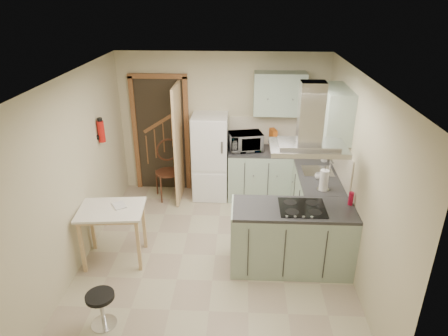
# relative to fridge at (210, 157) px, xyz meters

# --- Properties ---
(floor) EXTENTS (4.20, 4.20, 0.00)m
(floor) POSITION_rel_fridge_xyz_m (0.20, -1.80, -0.75)
(floor) COLOR #B1A889
(floor) RESTS_ON ground
(ceiling) EXTENTS (4.20, 4.20, 0.00)m
(ceiling) POSITION_rel_fridge_xyz_m (0.20, -1.80, 1.75)
(ceiling) COLOR silver
(ceiling) RESTS_ON back_wall
(back_wall) EXTENTS (3.60, 0.00, 3.60)m
(back_wall) POSITION_rel_fridge_xyz_m (0.20, 0.30, 0.50)
(back_wall) COLOR #BFB694
(back_wall) RESTS_ON floor
(left_wall) EXTENTS (0.00, 4.20, 4.20)m
(left_wall) POSITION_rel_fridge_xyz_m (-1.60, -1.80, 0.50)
(left_wall) COLOR #BFB694
(left_wall) RESTS_ON floor
(right_wall) EXTENTS (0.00, 4.20, 4.20)m
(right_wall) POSITION_rel_fridge_xyz_m (2.00, -1.80, 0.50)
(right_wall) COLOR #BFB694
(right_wall) RESTS_ON floor
(doorway) EXTENTS (1.10, 0.12, 2.10)m
(doorway) POSITION_rel_fridge_xyz_m (-0.90, 0.27, 0.30)
(doorway) COLOR brown
(doorway) RESTS_ON floor
(fridge) EXTENTS (0.60, 0.60, 1.50)m
(fridge) POSITION_rel_fridge_xyz_m (0.00, 0.00, 0.00)
(fridge) COLOR white
(fridge) RESTS_ON floor
(counter_back) EXTENTS (1.08, 0.60, 0.90)m
(counter_back) POSITION_rel_fridge_xyz_m (0.86, 0.00, -0.30)
(counter_back) COLOR #9EB2A0
(counter_back) RESTS_ON floor
(counter_right) EXTENTS (0.60, 1.95, 0.90)m
(counter_right) POSITION_rel_fridge_xyz_m (1.70, -0.68, -0.30)
(counter_right) COLOR #9EB2A0
(counter_right) RESTS_ON floor
(splashback) EXTENTS (1.68, 0.02, 0.50)m
(splashback) POSITION_rel_fridge_xyz_m (1.16, 0.29, 0.40)
(splashback) COLOR beige
(splashback) RESTS_ON counter_back
(wall_cabinet_back) EXTENTS (0.85, 0.35, 0.70)m
(wall_cabinet_back) POSITION_rel_fridge_xyz_m (1.15, 0.12, 1.10)
(wall_cabinet_back) COLOR #9EB2A0
(wall_cabinet_back) RESTS_ON back_wall
(wall_cabinet_right) EXTENTS (0.35, 0.90, 0.70)m
(wall_cabinet_right) POSITION_rel_fridge_xyz_m (1.82, -0.95, 1.10)
(wall_cabinet_right) COLOR #9EB2A0
(wall_cabinet_right) RESTS_ON right_wall
(peninsula) EXTENTS (1.55, 0.65, 0.90)m
(peninsula) POSITION_rel_fridge_xyz_m (1.22, -1.98, -0.30)
(peninsula) COLOR #9EB2A0
(peninsula) RESTS_ON floor
(hob) EXTENTS (0.58, 0.50, 0.01)m
(hob) POSITION_rel_fridge_xyz_m (1.32, -1.98, 0.16)
(hob) COLOR black
(hob) RESTS_ON peninsula
(extractor_hood) EXTENTS (0.90, 0.55, 0.10)m
(extractor_hood) POSITION_rel_fridge_xyz_m (1.32, -1.98, 0.97)
(extractor_hood) COLOR silver
(extractor_hood) RESTS_ON ceiling
(sink) EXTENTS (0.45, 0.40, 0.01)m
(sink) POSITION_rel_fridge_xyz_m (1.70, -0.85, 0.16)
(sink) COLOR silver
(sink) RESTS_ON counter_right
(fire_extinguisher) EXTENTS (0.10, 0.10, 0.32)m
(fire_extinguisher) POSITION_rel_fridge_xyz_m (-1.54, -0.90, 0.75)
(fire_extinguisher) COLOR #B2140F
(fire_extinguisher) RESTS_ON left_wall
(drop_leaf_table) EXTENTS (0.90, 0.71, 0.79)m
(drop_leaf_table) POSITION_rel_fridge_xyz_m (-1.16, -1.94, -0.35)
(drop_leaf_table) COLOR tan
(drop_leaf_table) RESTS_ON floor
(bentwood_chair) EXTENTS (0.56, 0.56, 0.96)m
(bentwood_chair) POSITION_rel_fridge_xyz_m (-0.75, -0.10, -0.27)
(bentwood_chair) COLOR #4B2A19
(bentwood_chair) RESTS_ON floor
(stool) EXTENTS (0.38, 0.38, 0.42)m
(stool) POSITION_rel_fridge_xyz_m (-0.96, -3.12, -0.54)
(stool) COLOR black
(stool) RESTS_ON floor
(microwave) EXTENTS (0.62, 0.49, 0.31)m
(microwave) POSITION_rel_fridge_xyz_m (0.60, -0.02, 0.30)
(microwave) COLOR black
(microwave) RESTS_ON counter_back
(kettle) EXTENTS (0.18, 0.18, 0.22)m
(kettle) POSITION_rel_fridge_xyz_m (1.20, 0.03, 0.26)
(kettle) COLOR silver
(kettle) RESTS_ON counter_back
(cereal_box) EXTENTS (0.14, 0.23, 0.32)m
(cereal_box) POSITION_rel_fridge_xyz_m (1.08, 0.14, 0.31)
(cereal_box) COLOR #C15816
(cereal_box) RESTS_ON counter_back
(soap_bottle) EXTENTS (0.10, 0.10, 0.16)m
(soap_bottle) POSITION_rel_fridge_xyz_m (1.87, -0.46, 0.23)
(soap_bottle) COLOR #ACADB8
(soap_bottle) RESTS_ON counter_right
(paper_towel) EXTENTS (0.14, 0.14, 0.30)m
(paper_towel) POSITION_rel_fridge_xyz_m (1.68, -1.45, 0.30)
(paper_towel) COLOR silver
(paper_towel) RESTS_ON counter_right
(cup) EXTENTS (0.13, 0.13, 0.09)m
(cup) POSITION_rel_fridge_xyz_m (1.67, -1.12, 0.19)
(cup) COLOR silver
(cup) RESTS_ON counter_right
(red_bottle) EXTENTS (0.07, 0.07, 0.18)m
(red_bottle) POSITION_rel_fridge_xyz_m (1.95, -1.86, 0.24)
(red_bottle) COLOR #A90E2C
(red_bottle) RESTS_ON peninsula
(book) EXTENTS (0.24, 0.26, 0.09)m
(book) POSITION_rel_fridge_xyz_m (-1.13, -1.90, 0.09)
(book) COLOR #A93843
(book) RESTS_ON drop_leaf_table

